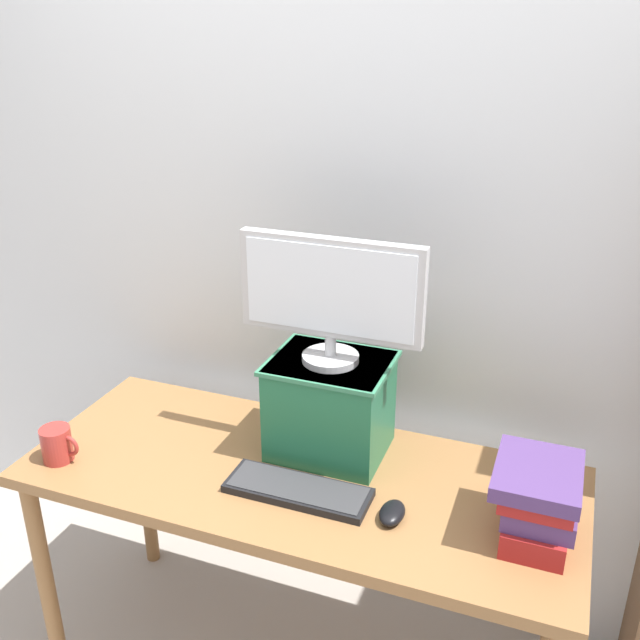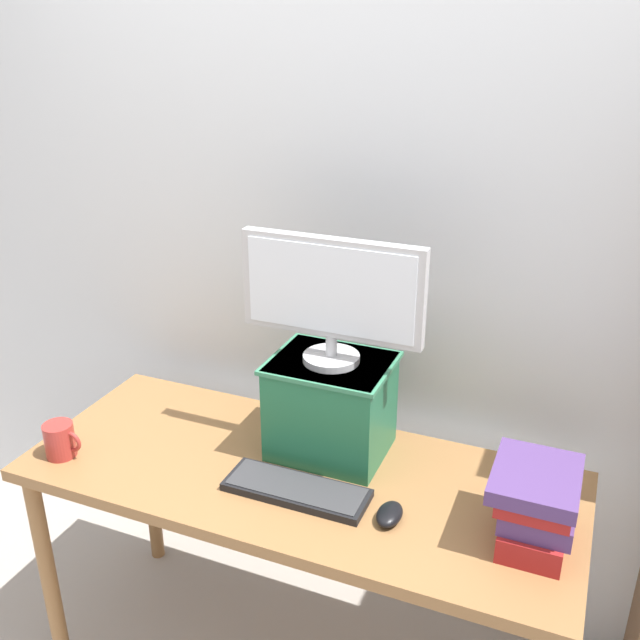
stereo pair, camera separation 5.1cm
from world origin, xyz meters
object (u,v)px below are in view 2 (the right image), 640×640
at_px(riser_box, 331,405).
at_px(coffee_mug, 60,440).
at_px(keyboard, 296,490).
at_px(book_stack, 536,505).
at_px(computer_monitor, 332,295).
at_px(computer_mouse, 390,514).
at_px(desk, 299,495).

height_order(riser_box, coffee_mug, riser_box).
height_order(keyboard, book_stack, book_stack).
xyz_separation_m(computer_monitor, coffee_mug, (-0.71, -0.33, -0.44)).
xyz_separation_m(riser_box, keyboard, (-0.01, -0.23, -0.14)).
relative_size(keyboard, book_stack, 1.60).
height_order(book_stack, coffee_mug, book_stack).
bearing_deg(computer_mouse, riser_box, 136.98).
bearing_deg(computer_mouse, book_stack, 10.76).
xyz_separation_m(desk, riser_box, (0.04, 0.14, 0.23)).
bearing_deg(book_stack, coffee_mug, -173.30).
height_order(computer_monitor, coffee_mug, computer_monitor).
distance_m(keyboard, coffee_mug, 0.72).
bearing_deg(coffee_mug, keyboard, 7.88).
bearing_deg(coffee_mug, book_stack, 6.70).
bearing_deg(riser_box, coffee_mug, -155.25).
bearing_deg(desk, computer_monitor, 72.43).
relative_size(keyboard, coffee_mug, 3.29).
bearing_deg(book_stack, computer_monitor, 163.97).
bearing_deg(riser_box, computer_mouse, -43.02).
height_order(desk, keyboard, keyboard).
distance_m(riser_box, book_stack, 0.63).
bearing_deg(riser_box, keyboard, -91.69).
height_order(desk, coffee_mug, coffee_mug).
distance_m(desk, book_stack, 0.67).
height_order(desk, computer_monitor, computer_monitor).
distance_m(desk, computer_monitor, 0.59).
height_order(riser_box, computer_mouse, riser_box).
xyz_separation_m(computer_mouse, coffee_mug, (-0.97, -0.09, 0.03)).
xyz_separation_m(riser_box, coffee_mug, (-0.71, -0.33, -0.10)).
bearing_deg(coffee_mug, computer_mouse, 5.24).
relative_size(computer_monitor, computer_mouse, 4.97).
bearing_deg(computer_monitor, book_stack, -16.03).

